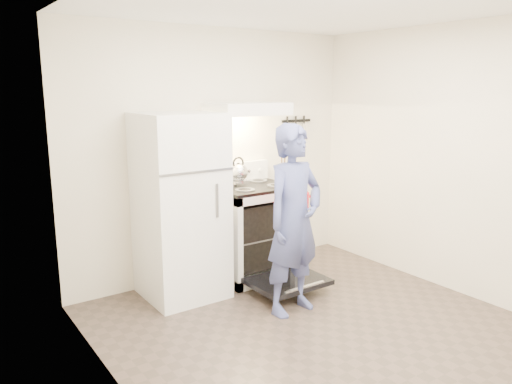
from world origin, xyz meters
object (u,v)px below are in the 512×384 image
(refrigerator, at_px, (180,207))
(dutch_oven, at_px, (294,200))
(stove_body, at_px, (252,232))
(tea_kettle, at_px, (238,171))
(person, at_px, (294,220))

(refrigerator, distance_m, dutch_oven, 1.04)
(stove_body, relative_size, dutch_oven, 2.65)
(refrigerator, xyz_separation_m, tea_kettle, (0.70, 0.11, 0.24))
(stove_body, xyz_separation_m, dutch_oven, (0.03, -0.63, 0.45))
(refrigerator, height_order, person, refrigerator)
(tea_kettle, distance_m, dutch_oven, 0.75)
(tea_kettle, xyz_separation_m, person, (-0.07, -0.98, -0.28))
(person, relative_size, dutch_oven, 4.69)
(refrigerator, relative_size, person, 1.04)
(stove_body, bearing_deg, refrigerator, -178.23)
(tea_kettle, bearing_deg, refrigerator, -171.39)
(refrigerator, relative_size, tea_kettle, 5.90)
(stove_body, distance_m, dutch_oven, 0.78)
(stove_body, xyz_separation_m, tea_kettle, (-0.11, 0.08, 0.63))
(refrigerator, xyz_separation_m, person, (0.63, -0.87, -0.03))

